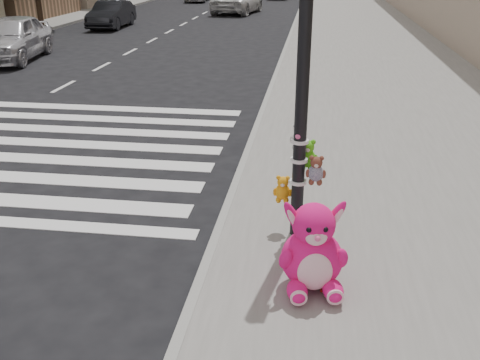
% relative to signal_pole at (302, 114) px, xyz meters
% --- Properties ---
extents(ground, '(120.00, 120.00, 0.00)m').
position_rel_signal_pole_xyz_m(ground, '(-2.61, -1.82, -1.78)').
color(ground, black).
rests_on(ground, ground).
extents(sidewalk_near, '(7.00, 80.00, 0.14)m').
position_rel_signal_pole_xyz_m(sidewalk_near, '(2.39, 8.18, -1.71)').
color(sidewalk_near, slate).
rests_on(sidewalk_near, ground).
extents(curb_edge, '(0.12, 80.00, 0.15)m').
position_rel_signal_pole_xyz_m(curb_edge, '(-1.06, 8.18, -1.71)').
color(curb_edge, gray).
rests_on(curb_edge, ground).
extents(signal_pole, '(0.68, 0.50, 4.00)m').
position_rel_signal_pole_xyz_m(signal_pole, '(0.00, 0.00, 0.00)').
color(signal_pole, black).
rests_on(signal_pole, sidewalk_near).
extents(pink_bunny, '(0.78, 0.87, 1.07)m').
position_rel_signal_pole_xyz_m(pink_bunny, '(0.20, -1.25, -1.20)').
color(pink_bunny, '#F61479').
rests_on(pink_bunny, sidewalk_near).
extents(red_teddy, '(0.17, 0.15, 0.21)m').
position_rel_signal_pole_xyz_m(red_teddy, '(0.35, -1.32, -1.54)').
color(red_teddy, '#AC1811').
rests_on(red_teddy, sidewalk_near).
extents(car_silver_far, '(2.56, 4.87, 1.58)m').
position_rel_signal_pole_xyz_m(car_silver_far, '(-10.73, 11.96, -0.99)').
color(car_silver_far, silver).
rests_on(car_silver_far, ground).
extents(car_dark_far, '(1.57, 4.16, 1.35)m').
position_rel_signal_pole_xyz_m(car_dark_far, '(-10.41, 21.17, -1.10)').
color(car_dark_far, black).
rests_on(car_dark_far, ground).
extents(car_white_near, '(3.08, 5.36, 1.41)m').
position_rel_signal_pole_xyz_m(car_white_near, '(-4.97, 29.22, -1.07)').
color(car_white_near, silver).
rests_on(car_white_near, ground).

